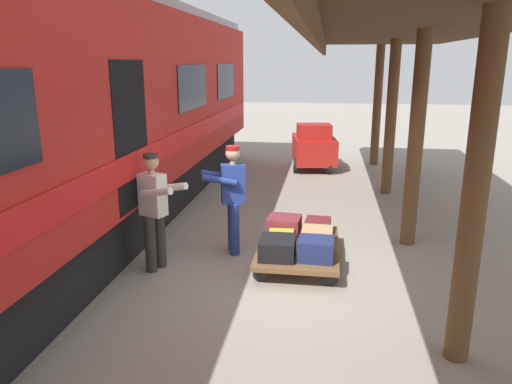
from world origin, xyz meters
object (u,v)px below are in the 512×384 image
object	(u,v)px
suitcase_black_hardshell	(277,248)
porter_by_door	(154,208)
luggage_cart	(298,247)
suitcase_navy_fabric	(316,249)
suitcase_burgundy_valise	(284,225)
suitcase_tan_vintage	(317,238)
train_car	(29,126)
porter_in_overalls	(232,196)
baggage_tug	(314,147)
suitcase_yellow_case	(281,239)
suitcase_maroon_trunk	(318,227)

from	to	relation	value
suitcase_black_hardshell	porter_by_door	distance (m)	1.82
luggage_cart	suitcase_navy_fabric	size ratio (longest dim) A/B	3.81
suitcase_burgundy_valise	suitcase_navy_fabric	distance (m)	1.16
suitcase_tan_vintage	suitcase_black_hardshell	size ratio (longest dim) A/B	1.09
luggage_cart	porter_by_door	xyz separation A→B (m)	(2.01, 0.55, 0.69)
suitcase_navy_fabric	train_car	bearing A→B (deg)	0.93
porter_in_overalls	porter_by_door	world-z (taller)	same
luggage_cart	porter_by_door	distance (m)	2.20
suitcase_burgundy_valise	train_car	bearing A→B (deg)	17.30
porter_by_door	luggage_cart	bearing A→B (deg)	-164.65
suitcase_black_hardshell	suitcase_navy_fabric	xyz separation A→B (m)	(-0.53, 0.00, 0.01)
train_car	suitcase_navy_fabric	size ratio (longest dim) A/B	36.63
suitcase_navy_fabric	baggage_tug	world-z (taller)	baggage_tug
porter_in_overalls	porter_by_door	bearing A→B (deg)	39.67
train_car	suitcase_navy_fabric	distance (m)	4.35
porter_in_overalls	porter_by_door	distance (m)	1.24
suitcase_tan_vintage	suitcase_navy_fabric	xyz separation A→B (m)	(0.00, 0.51, 0.03)
suitcase_black_hardshell	suitcase_burgundy_valise	bearing A→B (deg)	-90.00
suitcase_burgundy_valise	baggage_tug	world-z (taller)	baggage_tug
suitcase_yellow_case	porter_in_overalls	xyz separation A→B (m)	(0.79, -0.24, 0.56)
suitcase_burgundy_valise	baggage_tug	distance (m)	6.13
suitcase_burgundy_valise	suitcase_maroon_trunk	size ratio (longest dim) A/B	1.09
suitcase_burgundy_valise	suitcase_navy_fabric	size ratio (longest dim) A/B	1.05
suitcase_burgundy_valise	suitcase_tan_vintage	size ratio (longest dim) A/B	0.85
porter_in_overalls	suitcase_burgundy_valise	bearing A→B (deg)	-161.05
luggage_cart	suitcase_navy_fabric	xyz separation A→B (m)	(-0.27, 0.51, 0.19)
suitcase_burgundy_valise	porter_by_door	distance (m)	2.11
train_car	suitcase_black_hardshell	size ratio (longest dim) A/B	32.36
suitcase_maroon_trunk	porter_in_overalls	distance (m)	1.45
suitcase_black_hardshell	train_car	bearing A→B (deg)	1.07
suitcase_yellow_case	baggage_tug	distance (m)	6.64
train_car	suitcase_black_hardshell	world-z (taller)	train_car
baggage_tug	suitcase_burgundy_valise	bearing A→B (deg)	87.43
suitcase_tan_vintage	suitcase_black_hardshell	world-z (taller)	suitcase_black_hardshell
baggage_tug	suitcase_yellow_case	bearing A→B (deg)	87.63
suitcase_maroon_trunk	suitcase_tan_vintage	xyz separation A→B (m)	(0.00, 0.51, 0.00)
porter_in_overalls	suitcase_maroon_trunk	bearing A→B (deg)	-168.42
suitcase_navy_fabric	porter_by_door	world-z (taller)	porter_by_door
train_car	suitcase_yellow_case	world-z (taller)	train_car
suitcase_burgundy_valise	porter_in_overalls	xyz separation A→B (m)	(0.79, 0.27, 0.52)
suitcase_maroon_trunk	baggage_tug	xyz separation A→B (m)	(0.26, -6.12, 0.23)
suitcase_burgundy_valise	baggage_tug	xyz separation A→B (m)	(-0.27, -6.12, 0.22)
suitcase_maroon_trunk	suitcase_navy_fabric	world-z (taller)	suitcase_navy_fabric
porter_by_door	suitcase_navy_fabric	bearing A→B (deg)	-178.99
train_car	suitcase_yellow_case	size ratio (longest dim) A/B	37.71
suitcase_navy_fabric	luggage_cart	bearing A→B (deg)	-62.52
suitcase_maroon_trunk	train_car	bearing A→B (deg)	15.13
suitcase_black_hardshell	suitcase_tan_vintage	bearing A→B (deg)	-136.13
porter_by_door	baggage_tug	distance (m)	7.47
luggage_cart	porter_in_overalls	xyz separation A→B (m)	(1.06, -0.24, 0.69)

